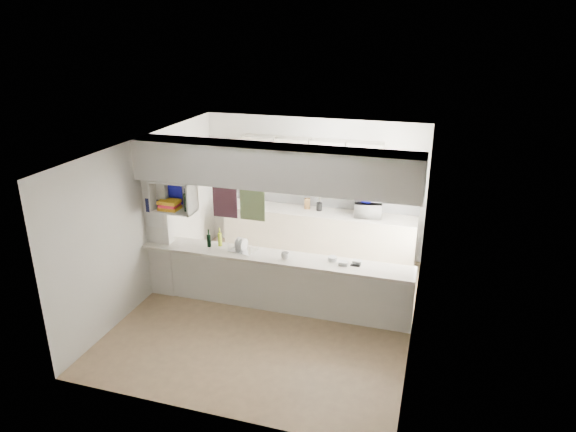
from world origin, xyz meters
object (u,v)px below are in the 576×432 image
at_px(dish_rack, 243,246).
at_px(bowl, 366,200).
at_px(microwave, 368,209).
at_px(wine_bottles, 215,240).

bearing_deg(dish_rack, bowl, 65.04).
distance_m(microwave, wine_bottles, 2.91).
bearing_deg(microwave, dish_rack, 44.20).
xyz_separation_m(microwave, bowl, (-0.03, -0.00, 0.17)).
xyz_separation_m(bowl, dish_rack, (-1.57, -2.04, -0.22)).
xyz_separation_m(bowl, wine_bottles, (-2.06, -2.01, -0.19)).
relative_size(microwave, bowl, 1.78).
bearing_deg(bowl, microwave, 7.92).
height_order(bowl, dish_rack, bowl).
bearing_deg(microwave, bowl, 0.16).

